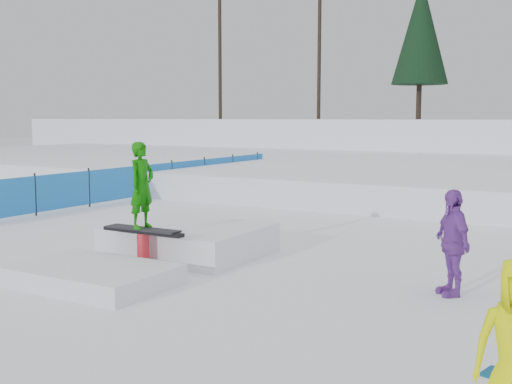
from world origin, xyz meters
The scene contains 6 objects.
ground centered at (0.00, 0.00, 0.00)m, with size 120.00×120.00×0.00m, color white.
snow_berm centered at (0.00, 30.00, 1.20)m, with size 60.00×14.00×2.40m, color white.
snow_midrise centered at (0.00, 16.00, 0.40)m, with size 50.00×18.00×0.80m, color white.
safety_fence centered at (-6.50, 6.60, 0.55)m, with size 0.05×16.00×1.10m.
spectator_purple centered at (4.50, 0.61, 0.76)m, with size 0.89×0.37×1.51m, color purple.
jib_rail_feature centered at (-0.31, 0.23, 0.30)m, with size 2.60×4.40×2.11m.
Camera 1 is at (6.56, -8.46, 2.51)m, focal length 45.00 mm.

